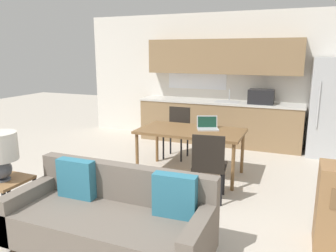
{
  "coord_description": "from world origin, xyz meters",
  "views": [
    {
      "loc": [
        1.57,
        -2.34,
        1.88
      ],
      "look_at": [
        0.0,
        1.5,
        0.95
      ],
      "focal_mm": 35.0,
      "sensor_mm": 36.0,
      "label": 1
    }
  ],
  "objects": [
    {
      "name": "laptop",
      "position": [
        0.26,
        2.48,
        0.77
      ],
      "size": [
        0.39,
        0.36,
        0.2
      ],
      "rotation": [
        0.0,
        0.0,
        0.39
      ],
      "color": "#B7BABC",
      "rests_on": "dining_table"
    },
    {
      "name": "dining_chair_near_right",
      "position": [
        0.56,
        1.5,
        0.51
      ],
      "size": [
        0.47,
        0.47,
        0.91
      ],
      "rotation": [
        0.0,
        0.0,
        3.27
      ],
      "color": "black",
      "rests_on": "ground_plane"
    },
    {
      "name": "side_table",
      "position": [
        -1.29,
        0.04,
        0.37
      ],
      "size": [
        0.45,
        0.45,
        0.56
      ],
      "color": "olive",
      "rests_on": "ground_plane"
    },
    {
      "name": "couch",
      "position": [
        0.0,
        0.09,
        0.33
      ],
      "size": [
        1.93,
        0.8,
        0.83
      ],
      "color": "#3D2D1E",
      "rests_on": "ground_plane"
    },
    {
      "name": "kitchen_counter",
      "position": [
        0.02,
        4.33,
        0.84
      ],
      "size": [
        3.36,
        0.65,
        2.15
      ],
      "color": "#8E704C",
      "rests_on": "ground_plane"
    },
    {
      "name": "refrigerator",
      "position": [
        2.08,
        4.23,
        0.9
      ],
      "size": [
        0.7,
        0.73,
        1.8
      ],
      "color": "#B7BABC",
      "rests_on": "ground_plane"
    },
    {
      "name": "wall_back",
      "position": [
        -0.01,
        4.63,
        1.35
      ],
      "size": [
        6.4,
        0.07,
        2.7
      ],
      "color": "silver",
      "rests_on": "ground_plane"
    },
    {
      "name": "dining_table",
      "position": [
        0.04,
        2.32,
        0.66
      ],
      "size": [
        1.6,
        0.87,
        0.72
      ],
      "color": "brown",
      "rests_on": "ground_plane"
    },
    {
      "name": "dining_chair_far_left",
      "position": [
        -0.47,
        3.09,
        0.51
      ],
      "size": [
        0.42,
        0.42,
        0.91
      ],
      "rotation": [
        0.0,
        0.0,
        -0.01
      ],
      "color": "black",
      "rests_on": "ground_plane"
    }
  ]
}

